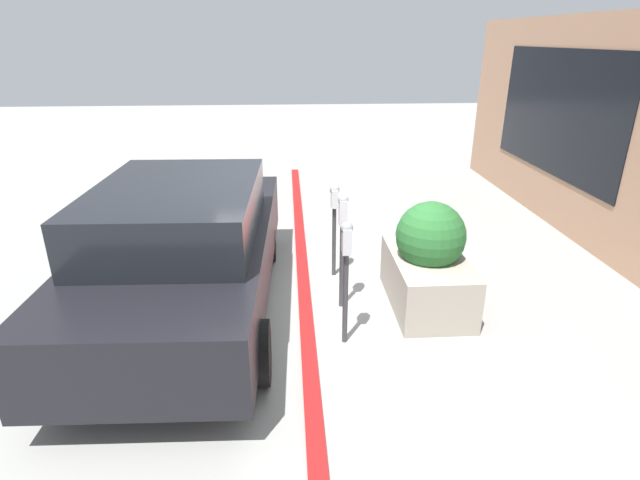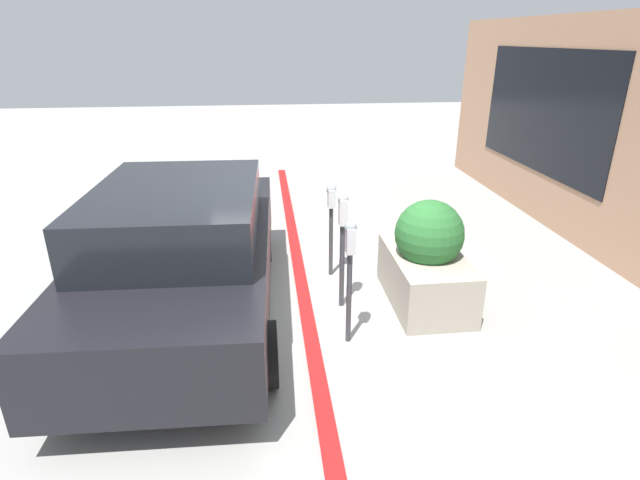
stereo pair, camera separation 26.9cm
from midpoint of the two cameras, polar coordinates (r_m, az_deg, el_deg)
name	(u,v)px [view 2 (the right image)]	position (r m, az deg, el deg)	size (l,w,h in m)	color
ground_plane	(311,305)	(6.29, -2.22, -7.48)	(40.00, 40.00, 0.00)	#999993
curb_strip	(305,304)	(6.28, -2.96, -7.36)	(13.50, 0.16, 0.04)	red
parking_meter_nearest	(350,259)	(5.15, 1.94, -2.21)	(0.15, 0.13, 1.40)	#38383D
parking_meter_second	(343,232)	(5.88, 1.29, 0.86)	(0.14, 0.12, 1.44)	#38383D
parking_meter_middle	(331,211)	(6.70, 0.14, 3.34)	(0.16, 0.13, 1.32)	#38383D
planter_box	(427,261)	(6.24, 10.91, -2.36)	(1.52, 0.86, 1.33)	#A39989
parked_car_front	(184,251)	(5.96, -16.53, -1.19)	(4.68, 2.07, 1.64)	black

